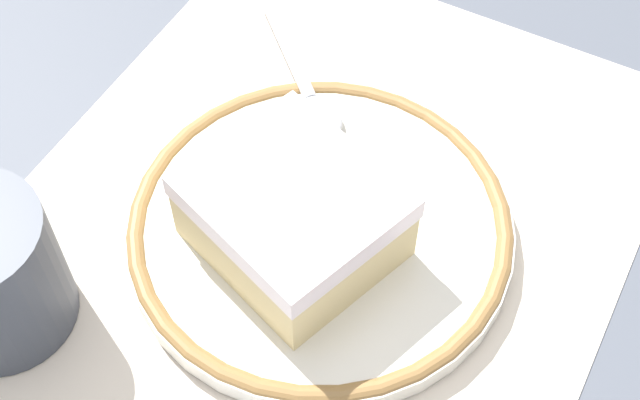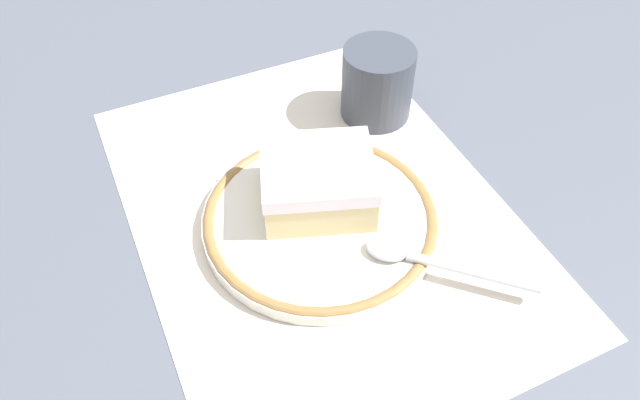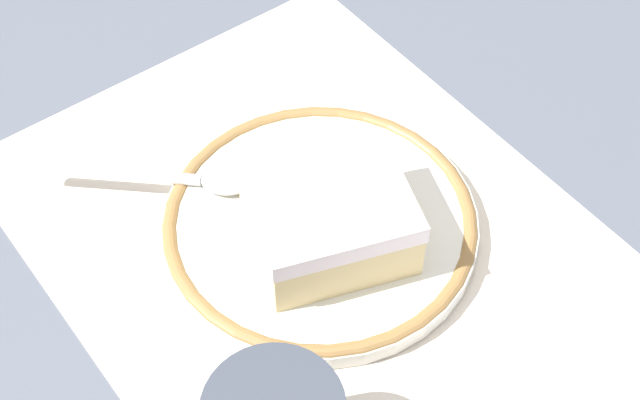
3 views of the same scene
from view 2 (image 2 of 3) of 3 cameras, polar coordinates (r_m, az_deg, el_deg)
The scene contains 7 objects.
ground_plane at distance 0.55m, azimuth -0.20°, elevation -0.97°, with size 2.40×2.40×0.00m, color #4C515B.
placemat at distance 0.55m, azimuth -0.20°, elevation -0.91°, with size 0.43×0.32×0.00m, color beige.
plate at distance 0.53m, azimuth -0.00°, elevation -1.78°, with size 0.20×0.20×0.01m.
cake_slice at distance 0.52m, azimuth 0.18°, elevation 1.43°, with size 0.11×0.12×0.05m.
spoon at distance 0.50m, azimuth 9.63°, elevation -5.47°, with size 0.11×0.11×0.01m.
cup at distance 0.63m, azimuth 5.36°, elevation 10.55°, with size 0.07×0.07×0.07m.
napkin at distance 0.63m, azimuth -8.43°, elevation 6.98°, with size 0.09×0.10×0.00m, color white.
Camera 2 is at (0.33, -0.15, 0.41)m, focal length 34.21 mm.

